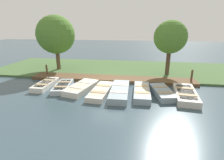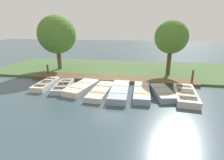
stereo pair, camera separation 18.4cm
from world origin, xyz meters
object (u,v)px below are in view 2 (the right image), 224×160
(rowboat_4, at_px, (119,91))
(park_tree_far_left, at_px, (57,35))
(rowboat_6, at_px, (163,92))
(park_tree_left, at_px, (171,37))
(rowboat_3, at_px, (101,91))
(rowboat_5, at_px, (142,92))
(mooring_post_far, at_px, (192,77))
(rowboat_0, at_px, (46,84))
(rowboat_7, at_px, (186,95))
(rowboat_1, at_px, (63,86))
(rowboat_2, at_px, (82,87))
(mooring_post_near, at_px, (48,70))

(rowboat_4, relative_size, park_tree_far_left, 0.68)
(rowboat_6, bearing_deg, park_tree_left, 157.03)
(rowboat_4, bearing_deg, park_tree_left, 141.96)
(rowboat_3, bearing_deg, park_tree_left, 139.39)
(rowboat_5, xyz_separation_m, mooring_post_far, (-2.95, 3.82, 0.35))
(rowboat_0, relative_size, rowboat_7, 0.79)
(rowboat_0, distance_m, rowboat_1, 1.43)
(rowboat_5, relative_size, park_tree_left, 0.69)
(rowboat_1, xyz_separation_m, rowboat_6, (0.13, 6.85, 0.02))
(rowboat_0, height_order, rowboat_2, rowboat_2)
(rowboat_3, distance_m, park_tree_left, 7.69)
(rowboat_6, height_order, mooring_post_near, mooring_post_near)
(rowboat_2, xyz_separation_m, rowboat_6, (0.03, 5.45, -0.02))
(rowboat_2, bearing_deg, park_tree_left, 139.27)
(rowboat_5, relative_size, rowboat_6, 1.14)
(rowboat_1, distance_m, rowboat_6, 6.86)
(rowboat_5, xyz_separation_m, mooring_post_near, (-2.95, -8.11, 0.35))
(rowboat_4, xyz_separation_m, rowboat_7, (-0.09, 4.13, -0.01))
(rowboat_2, relative_size, park_tree_left, 0.67)
(rowboat_5, xyz_separation_m, park_tree_left, (-4.80, 2.26, 3.15))
(rowboat_1, distance_m, rowboat_7, 8.23)
(rowboat_2, xyz_separation_m, mooring_post_far, (-2.76, 7.94, 0.34))
(rowboat_2, relative_size, rowboat_3, 0.95)
(park_tree_far_left, bearing_deg, rowboat_5, 57.13)
(rowboat_0, height_order, park_tree_left, park_tree_left)
(rowboat_4, distance_m, park_tree_far_left, 9.13)
(rowboat_6, bearing_deg, rowboat_0, -103.85)
(rowboat_0, height_order, mooring_post_far, mooring_post_far)
(rowboat_0, relative_size, park_tree_left, 0.56)
(rowboat_5, height_order, rowboat_6, rowboat_5)
(rowboat_4, xyz_separation_m, rowboat_6, (-0.28, 2.76, -0.02))
(mooring_post_far, bearing_deg, rowboat_4, -59.73)
(rowboat_7, relative_size, mooring_post_near, 3.08)
(rowboat_2, bearing_deg, rowboat_3, 89.20)
(rowboat_0, distance_m, park_tree_left, 10.64)
(park_tree_left, bearing_deg, rowboat_2, -54.13)
(rowboat_2, distance_m, rowboat_5, 4.12)
(mooring_post_near, distance_m, park_tree_far_left, 3.69)
(rowboat_2, height_order, rowboat_5, rowboat_2)
(rowboat_1, xyz_separation_m, mooring_post_far, (-2.65, 9.35, 0.37))
(park_tree_left, bearing_deg, rowboat_1, -59.95)
(rowboat_7, relative_size, mooring_post_far, 3.08)
(mooring_post_near, relative_size, park_tree_left, 0.23)
(mooring_post_far, xyz_separation_m, park_tree_far_left, (-2.28, -11.91, 2.91))
(rowboat_2, bearing_deg, rowboat_1, -81.01)
(mooring_post_near, bearing_deg, rowboat_6, 73.54)
(rowboat_2, bearing_deg, rowboat_6, 103.12)
(park_tree_left, bearing_deg, rowboat_6, -11.34)
(rowboat_5, bearing_deg, park_tree_left, 154.55)
(rowboat_2, distance_m, mooring_post_far, 8.41)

